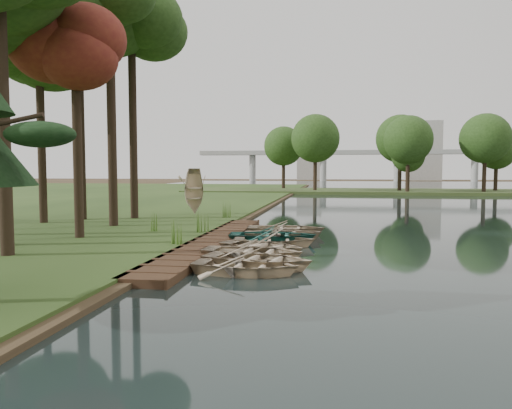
# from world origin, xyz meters

# --- Properties ---
(ground) EXTENTS (300.00, 300.00, 0.00)m
(ground) POSITION_xyz_m (0.00, 0.00, 0.00)
(ground) COLOR #3D2F1D
(boardwalk) EXTENTS (1.60, 16.00, 0.30)m
(boardwalk) POSITION_xyz_m (-1.60, 0.00, 0.15)
(boardwalk) COLOR #382315
(boardwalk) RESTS_ON ground
(peninsula) EXTENTS (50.00, 14.00, 0.45)m
(peninsula) POSITION_xyz_m (8.00, 50.00, 0.23)
(peninsula) COLOR #374920
(peninsula) RESTS_ON ground
(far_trees) EXTENTS (45.60, 5.60, 8.80)m
(far_trees) POSITION_xyz_m (4.67, 50.00, 6.43)
(far_trees) COLOR black
(far_trees) RESTS_ON peninsula
(bridge) EXTENTS (95.90, 4.00, 8.60)m
(bridge) POSITION_xyz_m (12.31, 120.00, 7.08)
(bridge) COLOR #A5A5A0
(bridge) RESTS_ON ground
(building_a) EXTENTS (10.00, 8.00, 18.00)m
(building_a) POSITION_xyz_m (30.00, 140.00, 9.00)
(building_a) COLOR #A5A5A0
(building_a) RESTS_ON ground
(building_b) EXTENTS (8.00, 8.00, 12.00)m
(building_b) POSITION_xyz_m (-5.00, 145.00, 6.00)
(building_b) COLOR #A5A5A0
(building_b) RESTS_ON ground
(rowboat_0) EXTENTS (3.48, 2.61, 0.68)m
(rowboat_0) POSITION_xyz_m (0.89, -5.73, 0.39)
(rowboat_0) COLOR tan
(rowboat_0) RESTS_ON water
(rowboat_1) EXTENTS (4.12, 3.32, 0.76)m
(rowboat_1) POSITION_xyz_m (1.11, -4.82, 0.43)
(rowboat_1) COLOR tan
(rowboat_1) RESTS_ON water
(rowboat_2) EXTENTS (3.82, 2.89, 0.74)m
(rowboat_2) POSITION_xyz_m (0.70, -3.36, 0.42)
(rowboat_2) COLOR tan
(rowboat_2) RESTS_ON water
(rowboat_3) EXTENTS (4.11, 3.59, 0.71)m
(rowboat_3) POSITION_xyz_m (0.83, -1.90, 0.40)
(rowboat_3) COLOR tan
(rowboat_3) RESTS_ON water
(rowboat_4) EXTENTS (3.63, 2.79, 0.70)m
(rowboat_4) POSITION_xyz_m (1.09, -0.25, 0.40)
(rowboat_4) COLOR tan
(rowboat_4) RESTS_ON water
(rowboat_5) EXTENTS (3.96, 2.98, 0.78)m
(rowboat_5) POSITION_xyz_m (0.88, 0.86, 0.44)
(rowboat_5) COLOR #297364
(rowboat_5) RESTS_ON water
(rowboat_6) EXTENTS (3.98, 3.21, 0.73)m
(rowboat_6) POSITION_xyz_m (1.25, 1.85, 0.42)
(rowboat_6) COLOR tan
(rowboat_6) RESTS_ON water
(rowboat_7) EXTENTS (3.96, 2.98, 0.78)m
(rowboat_7) POSITION_xyz_m (1.20, 3.55, 0.44)
(rowboat_7) COLOR tan
(rowboat_7) RESTS_ON water
(stored_rowboat) EXTENTS (3.69, 3.62, 0.63)m
(stored_rowboat) POSITION_xyz_m (-5.70, 11.33, 0.61)
(stored_rowboat) COLOR tan
(stored_rowboat) RESTS_ON bank
(tree_2) EXTENTS (3.52, 3.52, 9.34)m
(tree_2) POSITION_xyz_m (-7.42, -0.44, 8.02)
(tree_2) COLOR black
(tree_2) RESTS_ON bank
(tree_3) EXTENTS (5.33, 5.33, 11.89)m
(tree_3) POSITION_xyz_m (-12.48, 4.91, 9.86)
(tree_3) COLOR black
(tree_3) RESTS_ON bank
(tree_4) EXTENTS (3.81, 3.81, 12.82)m
(tree_4) POSITION_xyz_m (-7.97, 4.10, 11.22)
(tree_4) COLOR black
(tree_4) RESTS_ON bank
(tree_5) EXTENTS (6.13, 6.13, 14.95)m
(tree_5) POSITION_xyz_m (-11.30, 7.01, 12.55)
(tree_5) COLOR black
(tree_5) RESTS_ON bank
(tree_6) EXTENTS (4.75, 4.75, 13.50)m
(tree_6) POSITION_xyz_m (-8.55, 8.26, 11.63)
(tree_6) COLOR black
(tree_6) RESTS_ON bank
(reeds_0) EXTENTS (0.60, 0.60, 0.92)m
(reeds_0) POSITION_xyz_m (-2.60, -1.61, 0.76)
(reeds_0) COLOR #3F661E
(reeds_0) RESTS_ON bank
(reeds_1) EXTENTS (0.60, 0.60, 0.96)m
(reeds_1) POSITION_xyz_m (-5.02, 2.27, 0.78)
(reeds_1) COLOR #3F661E
(reeds_1) RESTS_ON bank
(reeds_2) EXTENTS (0.60, 0.60, 0.89)m
(reeds_2) POSITION_xyz_m (-2.60, 2.03, 0.74)
(reeds_2) COLOR #3F661E
(reeds_2) RESTS_ON bank
(reeds_3) EXTENTS (0.60, 0.60, 0.96)m
(reeds_3) POSITION_xyz_m (-3.09, 9.53, 0.78)
(reeds_3) COLOR #3F661E
(reeds_3) RESTS_ON bank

